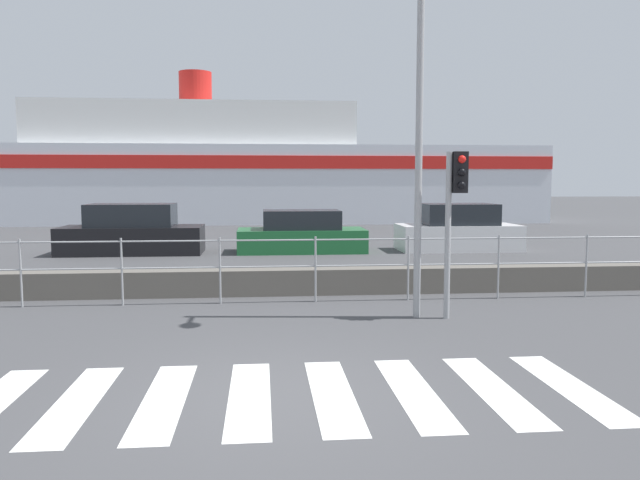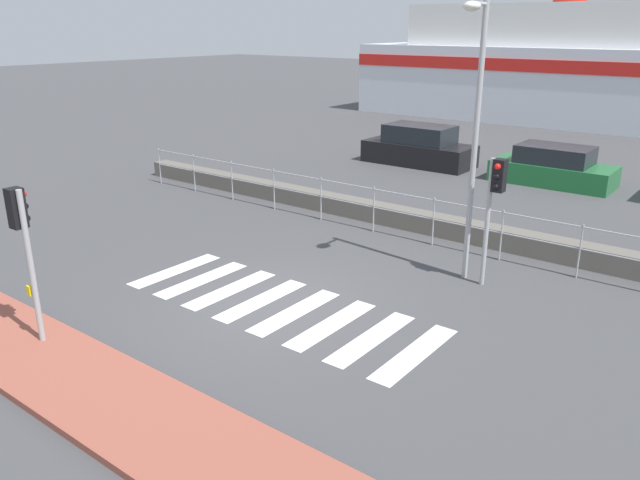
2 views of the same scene
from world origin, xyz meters
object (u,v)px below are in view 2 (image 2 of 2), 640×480
Objects in this scene: streetlamp at (474,114)px; parked_car_green at (553,168)px; traffic_light_far at (494,194)px; traffic_light_near at (23,234)px; ferry_boat at (616,75)px; parked_car_black at (419,148)px.

parked_car_green is at bearing 97.52° from streetlamp.
streetlamp is at bearing 179.93° from traffic_light_far.
streetlamp is (4.61, 7.32, 1.60)m from traffic_light_near.
ferry_boat is 16.02m from parked_car_black.
traffic_light_near reaches higher than parked_car_green.
traffic_light_far is at bearing 54.63° from traffic_light_near.
traffic_light_near is at bearing -92.36° from ferry_boat.
streetlamp is 0.19× the size of ferry_boat.
ferry_boat is at bearing 77.38° from parked_car_black.
traffic_light_near is 17.59m from parked_car_black.
ferry_boat is (-3.84, 25.59, 0.71)m from traffic_light_far.
ferry_boat is 7.51× the size of parked_car_green.
traffic_light_near is at bearing -125.37° from traffic_light_far.
parked_car_black reaches higher than parked_car_green.
parked_car_black is at bearing -102.62° from ferry_boat.
traffic_light_far is 12.54m from parked_car_black.
streetlamp reaches higher than parked_car_green.
ferry_boat reaches higher than traffic_light_far.
ferry_boat is at bearing 98.53° from traffic_light_far.
parked_car_black is (-6.72, 10.09, -2.98)m from streetlamp.
traffic_light_near is 0.09× the size of ferry_boat.
parked_car_green is (5.39, 0.00, -0.10)m from parked_car_black.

